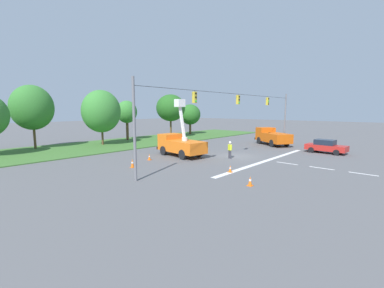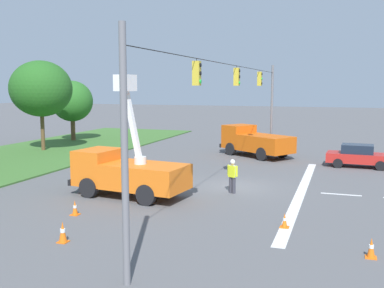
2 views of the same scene
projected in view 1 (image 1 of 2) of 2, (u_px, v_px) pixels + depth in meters
name	position (u px, v px, depth m)	size (l,w,h in m)	color
ground_plane	(236.00, 156.00, 27.66)	(200.00, 200.00, 0.00)	#565659
grass_verge	(136.00, 142.00, 39.54)	(56.00, 12.00, 0.10)	#3D6B2D
lane_markings	(282.00, 163.00, 24.30)	(17.60, 15.25, 0.01)	silver
signal_gantry	(237.00, 115.00, 27.12)	(26.20, 0.33, 7.20)	slate
tree_west	(32.00, 108.00, 31.95)	(5.05, 4.30, 8.03)	brown
tree_centre	(101.00, 111.00, 35.51)	(5.36, 4.83, 7.68)	brown
tree_east	(127.00, 112.00, 41.34)	(3.35, 3.14, 6.44)	brown
tree_far_east	(171.00, 108.00, 45.29)	(4.91, 5.30, 7.65)	brown
tree_east_end	(190.00, 115.00, 51.59)	(4.27, 4.04, 6.06)	brown
utility_truck_bucket_lift	(180.00, 144.00, 27.72)	(3.15, 6.17, 6.07)	orange
utility_truck_support_near	(272.00, 136.00, 36.41)	(5.39, 6.38, 2.37)	#D6560F
sedan_red	(326.00, 146.00, 29.53)	(2.11, 4.39, 1.56)	red
road_worker	(230.00, 149.00, 26.26)	(0.38, 0.60, 1.77)	#383842
traffic_cone_foreground_left	(149.00, 157.00, 25.49)	(0.36, 0.36, 0.64)	orange
traffic_cone_foreground_right	(230.00, 169.00, 20.53)	(0.36, 0.36, 0.59)	orange
traffic_cone_mid_left	(132.00, 163.00, 22.19)	(0.36, 0.36, 0.76)	orange
traffic_cone_mid_right	(250.00, 181.00, 16.83)	(0.36, 0.36, 0.67)	orange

